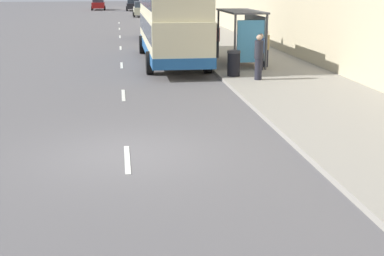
{
  "coord_description": "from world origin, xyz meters",
  "views": [
    {
      "loc": [
        -0.1,
        -11.91,
        3.84
      ],
      "look_at": [
        3.96,
        17.82,
        -4.3
      ],
      "focal_mm": 50.0,
      "sensor_mm": 36.0,
      "label": 1
    }
  ],
  "objects": [
    {
      "name": "lane_mark_0",
      "position": [
        0.0,
        -0.38,
        0.01
      ],
      "size": [
        0.12,
        2.0,
        0.01
      ],
      "color": "silver",
      "rests_on": "ground_plane"
    },
    {
      "name": "double_decker_bus_near",
      "position": [
        2.47,
        14.69,
        2.29
      ],
      "size": [
        2.85,
        11.19,
        4.3
      ],
      "color": "beige",
      "rests_on": "ground_plane"
    },
    {
      "name": "ground_plane",
      "position": [
        0.0,
        0.0,
        0.0
      ],
      "size": [
        220.0,
        220.0,
        0.0
      ],
      "primitive_type": "plane",
      "color": "#5B595B"
    },
    {
      "name": "pedestrian_at_shelter",
      "position": [
        4.85,
        15.18,
        1.03
      ],
      "size": [
        0.34,
        0.34,
        1.74
      ],
      "color": "#23232D",
      "rests_on": "ground_plane"
    },
    {
      "name": "lane_mark_4",
      "position": [
        0.0,
        28.42,
        0.01
      ],
      "size": [
        0.12,
        2.0,
        0.01
      ],
      "color": "silver",
      "rests_on": "ground_plane"
    },
    {
      "name": "bus_shelter",
      "position": [
        5.77,
        12.59,
        1.88
      ],
      "size": [
        1.6,
        4.2,
        2.48
      ],
      "color": "#4C4C51",
      "rests_on": "ground_plane"
    },
    {
      "name": "lane_mark_1",
      "position": [
        0.0,
        6.82,
        0.01
      ],
      "size": [
        0.12,
        2.0,
        0.01
      ],
      "color": "silver",
      "rests_on": "ground_plane"
    },
    {
      "name": "lane_mark_5",
      "position": [
        0.0,
        35.62,
        0.01
      ],
      "size": [
        0.12,
        2.0,
        0.01
      ],
      "color": "silver",
      "rests_on": "ground_plane"
    },
    {
      "name": "lane_mark_2",
      "position": [
        0.0,
        14.02,
        0.01
      ],
      "size": [
        0.12,
        2.0,
        0.01
      ],
      "color": "silver",
      "rests_on": "ground_plane"
    },
    {
      "name": "pedestrian_4",
      "position": [
        7.6,
        17.34,
        1.02
      ],
      "size": [
        0.34,
        0.34,
        1.72
      ],
      "color": "#23232D",
      "rests_on": "ground_plane"
    },
    {
      "name": "litter_bin",
      "position": [
        4.55,
        9.5,
        0.67
      ],
      "size": [
        0.55,
        0.55,
        1.05
      ],
      "color": "black",
      "rests_on": "ground_plane"
    },
    {
      "name": "lane_mark_3",
      "position": [
        0.0,
        21.22,
        0.01
      ],
      "size": [
        0.12,
        2.0,
        0.01
      ],
      "color": "silver",
      "rests_on": "ground_plane"
    },
    {
      "name": "car_2",
      "position": [
        -2.9,
        70.45,
        0.86
      ],
      "size": [
        2.01,
        4.44,
        1.75
      ],
      "rotation": [
        0.0,
        0.0,
        3.14
      ],
      "color": "maroon",
      "rests_on": "ground_plane"
    },
    {
      "name": "car_3",
      "position": [
        2.57,
        26.8,
        0.9
      ],
      "size": [
        1.97,
        4.55,
        1.84
      ],
      "color": "black",
      "rests_on": "ground_plane"
    },
    {
      "name": "pavement",
      "position": [
        6.5,
        38.5,
        0.07
      ],
      "size": [
        5.0,
        93.0,
        0.14
      ],
      "color": "gray",
      "rests_on": "ground_plane"
    },
    {
      "name": "pedestrian_3",
      "position": [
        5.33,
        8.52,
        1.04
      ],
      "size": [
        0.35,
        0.35,
        1.77
      ],
      "color": "#23232D",
      "rests_on": "ground_plane"
    },
    {
      "name": "lane_mark_6",
      "position": [
        0.0,
        42.82,
        0.01
      ],
      "size": [
        0.12,
        2.0,
        0.01
      ],
      "color": "silver",
      "rests_on": "ground_plane"
    },
    {
      "name": "car_0",
      "position": [
        2.18,
        67.5,
        0.84
      ],
      "size": [
        2.1,
        4.19,
        1.68
      ],
      "color": "black",
      "rests_on": "ground_plane"
    },
    {
      "name": "car_1",
      "position": [
        2.69,
        52.99,
        0.86
      ],
      "size": [
        1.99,
        4.37,
        1.74
      ],
      "color": "#B7B799",
      "rests_on": "ground_plane"
    },
    {
      "name": "pedestrian_2",
      "position": [
        6.5,
        11.74,
        0.99
      ],
      "size": [
        0.33,
        0.33,
        1.66
      ],
      "color": "#23232D",
      "rests_on": "ground_plane"
    },
    {
      "name": "pedestrian_1",
      "position": [
        6.05,
        10.9,
        0.95
      ],
      "size": [
        0.32,
        0.32,
        1.59
      ],
      "color": "#23232D",
      "rests_on": "ground_plane"
    }
  ]
}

